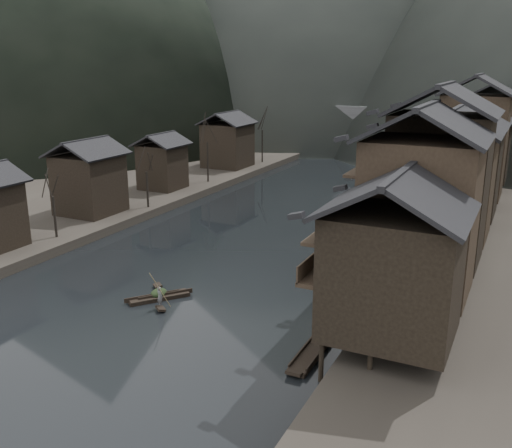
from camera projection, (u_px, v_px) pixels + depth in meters
The scene contains 12 objects.
water at pixel (201, 279), 47.31m from camera, with size 300.00×300.00×0.00m, color black.
left_bank at pixel (147, 164), 96.41m from camera, with size 40.00×200.00×1.20m, color #2D2823.
stilt_houses at pixel (460, 153), 54.11m from camera, with size 9.00×67.60×16.26m.
left_houses at pixel (144, 158), 71.73m from camera, with size 8.10×53.20×8.73m.
bare_trees at pixel (186, 149), 73.75m from camera, with size 3.95×60.31×7.90m.
moored_sampans at pixel (393, 239), 57.38m from camera, with size 2.74×55.69×0.47m.
midriver_boats at pixel (364, 176), 88.19m from camera, with size 14.31×36.28×0.45m.
stone_bridge at pixel (398, 128), 108.04m from camera, with size 40.00×6.00×9.00m.
hero_sampan at pixel (159, 297), 43.35m from camera, with size 3.79×4.50×0.44m.
cargo_heap at pixel (159, 289), 43.41m from camera, with size 1.11×1.45×0.67m, color black.
boatman at pixel (160, 293), 41.41m from camera, with size 0.56×0.37×1.54m, color #5D5D60.
bamboo_pole at pixel (160, 261), 40.61m from camera, with size 0.06×0.06×4.06m, color #8C7A51.
Camera 1 is at (23.43, -37.70, 17.59)m, focal length 40.00 mm.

